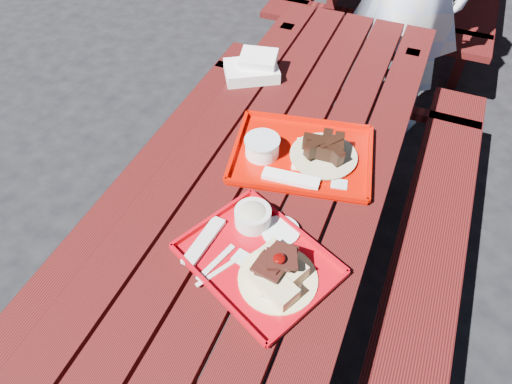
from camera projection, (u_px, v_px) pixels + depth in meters
The scene contains 5 objects.
ground at pixel (269, 289), 2.09m from camera, with size 60.00×60.00×0.00m, color black.
picnic_table_near at pixel (272, 211), 1.67m from camera, with size 1.41×2.40×0.75m.
near_tray at pixel (263, 252), 1.28m from camera, with size 0.51×0.46×0.13m.
far_tray at pixel (300, 154), 1.56m from camera, with size 0.54×0.45×0.08m.
white_cloth at pixel (253, 68), 1.89m from camera, with size 0.27×0.25×0.09m.
Camera 1 is at (0.36, -1.00, 1.85)m, focal length 32.00 mm.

